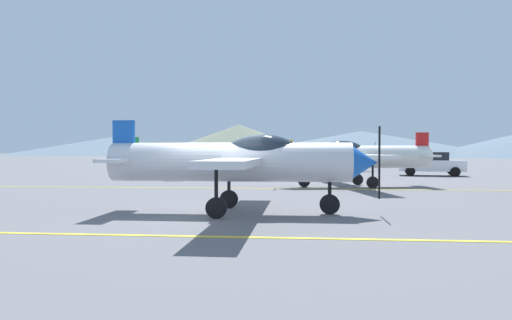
# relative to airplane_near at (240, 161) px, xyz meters

# --- Properties ---
(ground_plane) EXTENTS (400.00, 400.00, 0.00)m
(ground_plane) POSITION_rel_airplane_near_xyz_m (-0.66, -0.27, -1.48)
(ground_plane) COLOR slate
(apron_line_near) EXTENTS (80.00, 0.16, 0.01)m
(apron_line_near) POSITION_rel_airplane_near_xyz_m (-0.66, -3.67, -1.48)
(apron_line_near) COLOR yellow
(apron_line_near) RESTS_ON ground_plane
(apron_line_far) EXTENTS (80.00, 0.16, 0.01)m
(apron_line_far) POSITION_rel_airplane_near_xyz_m (-0.66, 8.45, -1.48)
(apron_line_far) COLOR yellow
(apron_line_far) RESTS_ON ground_plane
(airplane_near) EXTENTS (7.58, 8.75, 2.63)m
(airplane_near) POSITION_rel_airplane_near_xyz_m (0.00, 0.00, 0.00)
(airplane_near) COLOR silver
(airplane_near) RESTS_ON ground_plane
(airplane_mid) EXTENTS (7.71, 8.79, 2.63)m
(airplane_mid) POSITION_rel_airplane_near_xyz_m (4.27, 10.02, 0.00)
(airplane_mid) COLOR white
(airplane_mid) RESTS_ON ground_plane
(airplane_far) EXTENTS (7.69, 8.82, 2.63)m
(airplane_far) POSITION_rel_airplane_near_xyz_m (-6.18, 18.34, 0.00)
(airplane_far) COLOR silver
(airplane_far) RESTS_ON ground_plane
(airplane_back) EXTENTS (7.69, 8.82, 2.63)m
(airplane_back) POSITION_rel_airplane_near_xyz_m (3.98, 27.50, 0.00)
(airplane_back) COLOR #33478C
(airplane_back) RESTS_ON ground_plane
(car_sedan) EXTENTS (4.56, 2.62, 1.62)m
(car_sedan) POSITION_rel_airplane_near_xyz_m (10.57, 20.45, -0.64)
(car_sedan) COLOR white
(car_sedan) RESTS_ON ground_plane
(hill_left) EXTENTS (72.14, 72.14, 6.29)m
(hill_left) POSITION_rel_airplane_near_xyz_m (-66.56, 152.94, 1.66)
(hill_left) COLOR slate
(hill_left) RESTS_ON ground_plane
(hill_centerleft) EXTENTS (55.30, 55.30, 9.93)m
(hill_centerleft) POSITION_rel_airplane_near_xyz_m (-18.64, 140.25, 3.48)
(hill_centerleft) COLOR slate
(hill_centerleft) RESTS_ON ground_plane
(hill_centerright) EXTENTS (82.80, 82.80, 7.34)m
(hill_centerright) POSITION_rel_airplane_near_xyz_m (19.42, 132.19, 2.18)
(hill_centerright) COLOR slate
(hill_centerright) RESTS_ON ground_plane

